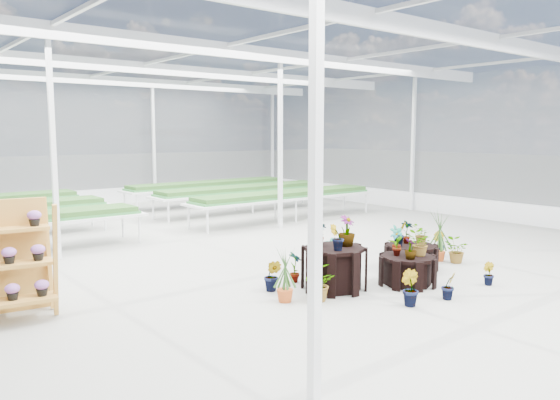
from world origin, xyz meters
TOP-DOWN VIEW (x-y plane):
  - ground_plane at (0.00, 0.00)m, footprint 24.00×24.00m
  - greenhouse_shell at (0.00, 0.00)m, footprint 18.00×24.00m
  - steel_frame at (0.00, 0.00)m, footprint 18.00×24.00m
  - nursery_benches at (0.00, 7.20)m, footprint 16.00×7.00m
  - plinth_tall at (-0.03, -1.24)m, footprint 1.14×1.14m
  - plinth_mid at (1.17, -1.84)m, footprint 1.22×1.22m
  - plinth_low at (2.17, -1.14)m, footprint 1.27×1.27m
  - nursery_plants at (1.07, -1.33)m, footprint 4.98×2.97m

SIDE VIEW (x-z plane):
  - ground_plane at x=0.00m, z-range 0.00..0.00m
  - plinth_low at x=2.17m, z-range 0.00..0.46m
  - plinth_mid at x=1.17m, z-range 0.00..0.51m
  - plinth_tall at x=-0.03m, z-range 0.00..0.73m
  - nursery_benches at x=0.00m, z-range 0.00..0.84m
  - nursery_plants at x=1.07m, z-range -0.12..1.13m
  - greenhouse_shell at x=0.00m, z-range 0.00..4.50m
  - steel_frame at x=0.00m, z-range 0.00..4.50m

